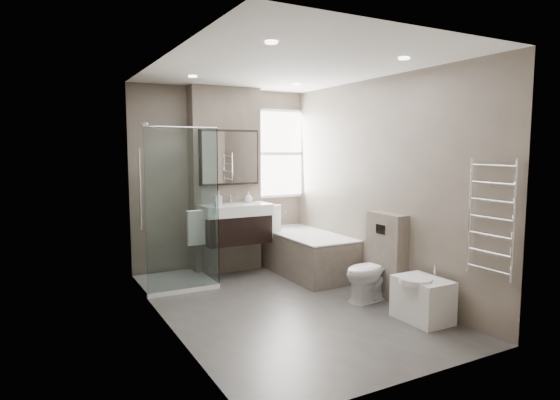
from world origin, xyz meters
TOP-DOWN VIEW (x-y plane):
  - room at (0.00, 0.00)m, footprint 2.70×3.90m
  - vanity_pier at (0.00, 1.77)m, footprint 1.00×0.25m
  - vanity at (0.00, 1.43)m, footprint 0.95×0.47m
  - mirror_cabinet at (0.00, 1.61)m, footprint 0.86×0.08m
  - towel_left at (-0.56, 1.40)m, footprint 0.24×0.06m
  - towel_right at (0.56, 1.40)m, footprint 0.24×0.06m
  - shower_enclosure at (-0.75, 1.35)m, footprint 0.90×0.90m
  - bathtub at (0.92, 1.10)m, footprint 0.75×1.60m
  - window at (0.90, 1.88)m, footprint 0.98×0.06m
  - toilet at (0.97, -0.27)m, footprint 0.72×0.47m
  - cistern_box at (1.21, -0.25)m, footprint 0.19×0.55m
  - bidet at (1.01, -1.02)m, footprint 0.47×0.55m
  - towel_radiator at (1.25, -1.60)m, footprint 0.03×0.49m
  - soap_bottle_a at (-0.24, 1.43)m, footprint 0.09×0.09m
  - soap_bottle_b at (0.25, 1.54)m, footprint 0.12×0.12m

SIDE VIEW (x-z plane):
  - bidet at x=1.01m, z-range -0.05..0.51m
  - bathtub at x=0.92m, z-range 0.03..0.60m
  - toilet at x=0.97m, z-range 0.00..0.69m
  - shower_enclosure at x=-0.75m, z-range -0.51..1.49m
  - cistern_box at x=1.21m, z-range 0.00..1.00m
  - towel_left at x=-0.56m, z-range 0.50..0.94m
  - towel_right at x=0.56m, z-range 0.50..0.94m
  - vanity at x=0.00m, z-range 0.41..1.07m
  - soap_bottle_b at x=0.25m, z-range 1.00..1.15m
  - soap_bottle_a at x=-0.24m, z-range 1.00..1.19m
  - towel_radiator at x=1.25m, z-range 0.57..1.67m
  - room at x=0.00m, z-range -0.05..2.65m
  - vanity_pier at x=0.00m, z-range 0.00..2.60m
  - mirror_cabinet at x=0.00m, z-range 1.25..2.01m
  - window at x=0.90m, z-range 1.01..2.34m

